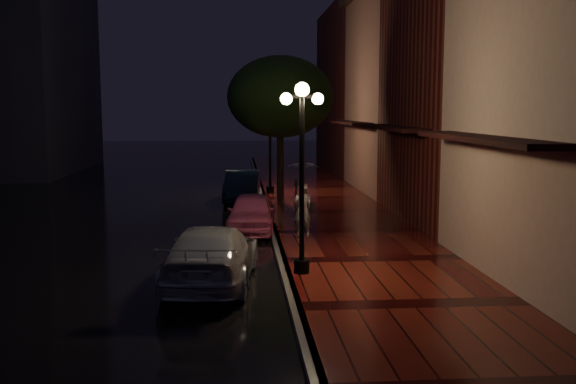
# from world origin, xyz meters

# --- Properties ---
(ground) EXTENTS (120.00, 120.00, 0.00)m
(ground) POSITION_xyz_m (0.00, 0.00, 0.00)
(ground) COLOR black
(ground) RESTS_ON ground
(sidewalk) EXTENTS (4.50, 60.00, 0.15)m
(sidewalk) POSITION_xyz_m (2.25, 0.00, 0.07)
(sidewalk) COLOR #430C0C
(sidewalk) RESTS_ON ground
(curb) EXTENTS (0.25, 60.00, 0.15)m
(curb) POSITION_xyz_m (0.00, 0.00, 0.07)
(curb) COLOR #595451
(curb) RESTS_ON ground
(storefront_mid) EXTENTS (5.00, 8.00, 11.00)m
(storefront_mid) POSITION_xyz_m (7.00, 2.00, 5.50)
(storefront_mid) COLOR #511914
(storefront_mid) RESTS_ON ground
(storefront_far) EXTENTS (5.00, 8.00, 9.00)m
(storefront_far) POSITION_xyz_m (7.00, 10.00, 4.50)
(storefront_far) COLOR #8C5951
(storefront_far) RESTS_ON ground
(storefront_extra) EXTENTS (5.00, 12.00, 10.00)m
(storefront_extra) POSITION_xyz_m (7.00, 20.00, 5.00)
(storefront_extra) COLOR #511914
(storefront_extra) RESTS_ON ground
(streetlamp_near) EXTENTS (0.96, 0.36, 4.31)m
(streetlamp_near) POSITION_xyz_m (0.35, -5.00, 2.60)
(streetlamp_near) COLOR black
(streetlamp_near) RESTS_ON sidewalk
(streetlamp_far) EXTENTS (0.96, 0.36, 4.31)m
(streetlamp_far) POSITION_xyz_m (0.35, 9.00, 2.60)
(streetlamp_far) COLOR black
(streetlamp_far) RESTS_ON sidewalk
(street_tree) EXTENTS (4.16, 4.16, 5.80)m
(street_tree) POSITION_xyz_m (0.61, 5.99, 4.24)
(street_tree) COLOR black
(street_tree) RESTS_ON sidewalk
(pink_car) EXTENTS (1.76, 3.73, 1.23)m
(pink_car) POSITION_xyz_m (-0.66, 0.81, 0.62)
(pink_car) COLOR #E85F8E
(pink_car) RESTS_ON ground
(navy_car) EXTENTS (1.64, 4.05, 1.31)m
(navy_car) POSITION_xyz_m (-0.90, 7.56, 0.65)
(navy_car) COLOR black
(navy_car) RESTS_ON ground
(silver_car) EXTENTS (2.29, 4.69, 1.31)m
(silver_car) POSITION_xyz_m (-1.68, -5.23, 0.66)
(silver_car) COLOR #9E9FA5
(silver_car) RESTS_ON ground
(woman_with_umbrella) EXTENTS (0.92, 0.94, 2.23)m
(woman_with_umbrella) POSITION_xyz_m (0.80, -0.90, 1.62)
(woman_with_umbrella) COLOR white
(woman_with_umbrella) RESTS_ON sidewalk
(parking_meter) EXTENTS (0.14, 0.11, 1.47)m
(parking_meter) POSITION_xyz_m (0.80, 1.40, 1.04)
(parking_meter) COLOR black
(parking_meter) RESTS_ON sidewalk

